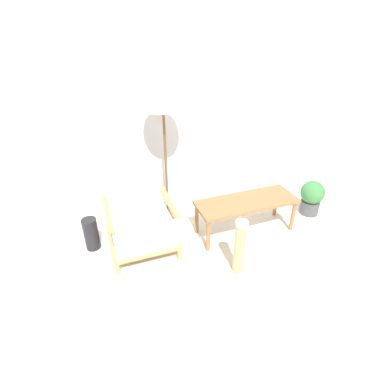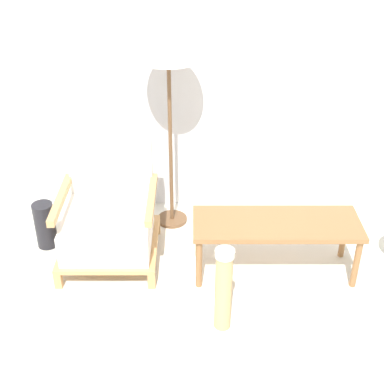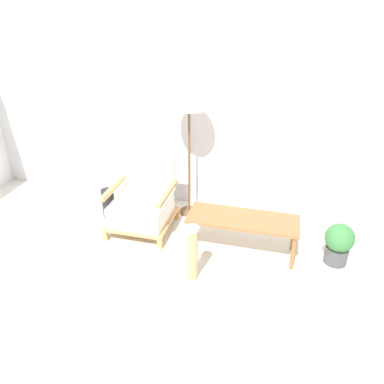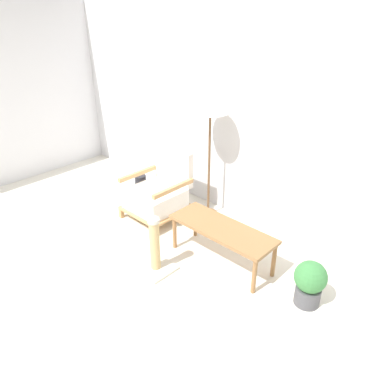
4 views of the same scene
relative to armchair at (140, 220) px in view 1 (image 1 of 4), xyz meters
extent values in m
plane|color=silver|center=(0.51, -1.33, -0.32)|extent=(14.00, 14.00, 0.00)
cube|color=silver|center=(0.51, 0.75, 1.03)|extent=(8.00, 0.06, 2.70)
cube|color=tan|center=(-0.32, -0.36, -0.26)|extent=(0.05, 0.05, 0.12)
cube|color=tan|center=(0.32, -0.36, -0.26)|extent=(0.05, 0.05, 0.12)
cube|color=tan|center=(-0.32, 0.28, -0.26)|extent=(0.05, 0.05, 0.12)
cube|color=tan|center=(0.32, 0.28, -0.26)|extent=(0.05, 0.05, 0.12)
cube|color=tan|center=(0.00, -0.04, -0.18)|extent=(0.69, 0.69, 0.03)
cube|color=white|center=(0.00, -0.06, -0.05)|extent=(0.61, 0.59, 0.24)
cube|color=white|center=(0.00, 0.27, 0.30)|extent=(0.61, 0.08, 0.45)
cube|color=tan|center=(-0.31, -0.04, 0.19)|extent=(0.05, 0.63, 0.05)
cube|color=tan|center=(0.31, -0.04, 0.19)|extent=(0.05, 0.63, 0.05)
cylinder|color=brown|center=(0.43, 0.45, -0.31)|extent=(0.24, 0.24, 0.03)
cylinder|color=brown|center=(0.43, 0.45, 0.36)|extent=(0.03, 0.03, 1.31)
cone|color=silver|center=(0.43, 0.45, 1.13)|extent=(0.43, 0.43, 0.23)
cube|color=olive|center=(1.17, -0.18, 0.08)|extent=(1.14, 0.41, 0.04)
cylinder|color=olive|center=(0.64, -0.35, -0.13)|extent=(0.04, 0.04, 0.38)
cylinder|color=olive|center=(1.70, -0.35, -0.13)|extent=(0.04, 0.04, 0.38)
cylinder|color=olive|center=(0.64, -0.01, -0.13)|extent=(0.04, 0.04, 0.38)
cylinder|color=olive|center=(1.70, -0.01, -0.13)|extent=(0.04, 0.04, 0.38)
cylinder|color=black|center=(-0.51, 0.13, -0.14)|extent=(0.15, 0.15, 0.36)
cylinder|color=#4C4C51|center=(2.14, -0.12, -0.23)|extent=(0.23, 0.23, 0.18)
sphere|color=#3D7F42|center=(2.14, -0.12, -0.02)|extent=(0.29, 0.29, 0.29)
cube|color=beige|center=(0.78, -0.75, -0.31)|extent=(0.34, 0.34, 0.03)
cylinder|color=tan|center=(0.78, -0.75, -0.02)|extent=(0.10, 0.10, 0.54)
cylinder|color=beige|center=(0.78, -0.75, 0.27)|extent=(0.12, 0.12, 0.04)
camera|label=1|loc=(-0.38, -2.62, 1.82)|focal=28.00mm
camera|label=2|loc=(0.59, -3.17, 2.13)|focal=50.00mm
camera|label=3|loc=(1.48, -3.46, 2.14)|focal=35.00mm
camera|label=4|loc=(3.16, -2.72, 2.15)|focal=35.00mm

